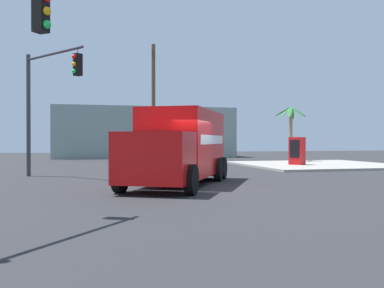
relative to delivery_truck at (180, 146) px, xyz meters
name	(u,v)px	position (x,y,z in m)	size (l,w,h in m)	color
ground_plane	(202,188)	(0.51, -1.50, -1.54)	(100.00, 100.00, 0.00)	#2B2B2D
sidewalk_corner_far	(318,165)	(12.14, 10.13, -1.47)	(10.21, 10.21, 0.14)	#9E998E
delivery_truck	(180,146)	(0.00, 0.00, 0.00)	(5.79, 7.80, 2.99)	red
traffic_light_secondary	(44,94)	(-5.53, 4.64, 2.43)	(2.74, 3.82, 6.01)	#38383D
vending_machine_red	(297,151)	(10.25, 9.56, -0.47)	(1.14, 1.17, 1.85)	red
palm_tree_far	(291,124)	(12.42, 14.66, 1.57)	(2.54, 2.41, 4.35)	#7A6647
utility_pole	(153,102)	(1.64, 16.71, 3.26)	(0.63, 2.17, 9.31)	brown
building_backdrop	(144,133)	(2.52, 28.15, 1.04)	(18.34, 6.00, 5.16)	gray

